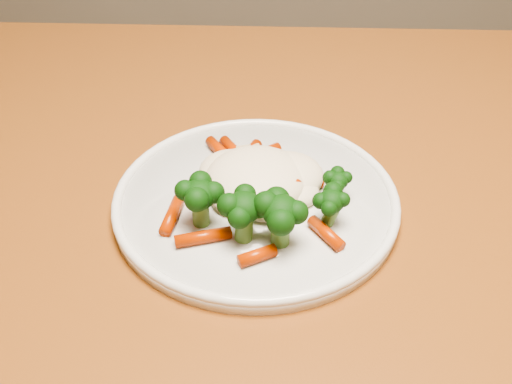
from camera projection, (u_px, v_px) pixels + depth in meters
dining_table at (253, 255)px, 0.73m from camera, size 1.22×0.82×0.75m
plate at (256, 203)px, 0.65m from camera, size 0.28×0.28×0.01m
meal at (258, 187)px, 0.62m from camera, size 0.18×0.20×0.05m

